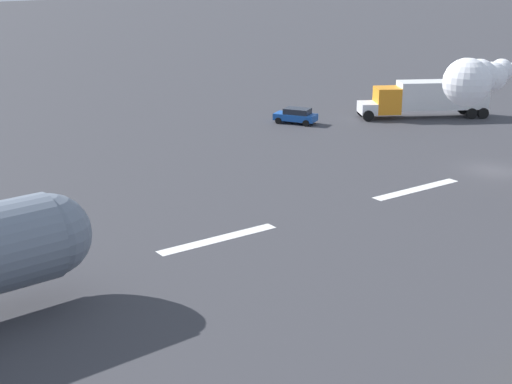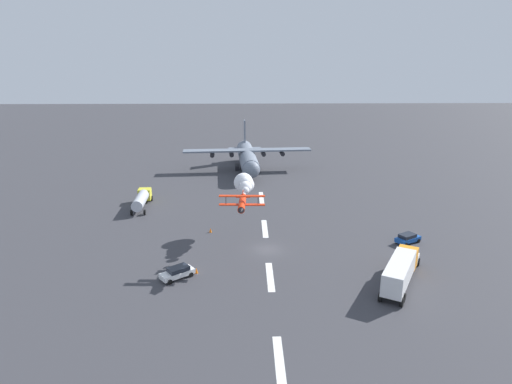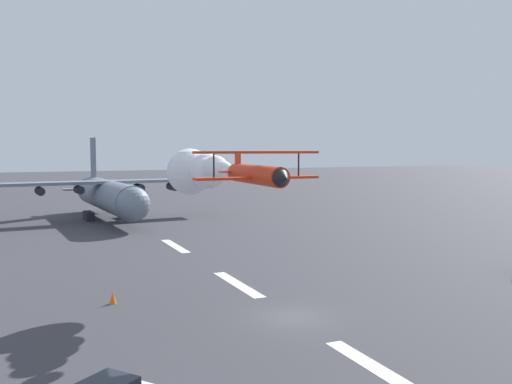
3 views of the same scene
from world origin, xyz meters
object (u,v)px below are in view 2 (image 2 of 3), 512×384
Objects in this scene: fuel_tanker_truck at (142,199)px; followme_car_yellow at (408,238)px; traffic_cone_far at (210,230)px; cargo_transport_plane at (248,158)px; stunt_biplane_red at (244,186)px; airport_staff_sedan at (177,272)px; traffic_cone_near at (196,271)px; semi_truck_orange at (401,269)px.

fuel_tanker_truck is 2.18× the size of followme_car_yellow.
fuel_tanker_truck is 19.19m from traffic_cone_far.
cargo_transport_plane is 41.12m from traffic_cone_far.
stunt_biplane_red is 26.81m from followme_car_yellow.
followme_car_yellow is (-3.88, -25.45, -7.50)m from stunt_biplane_red.
airport_staff_sedan is 6.20× the size of traffic_cone_far.
followme_car_yellow reaches higher than traffic_cone_far.
cargo_transport_plane is 3.34× the size of fuel_tanker_truck.
cargo_transport_plane is at bearing 28.59° from followme_car_yellow.
followme_car_yellow is 33.25m from traffic_cone_near.
stunt_biplane_red is 9.84m from traffic_cone_far.
airport_staff_sedan reaches higher than traffic_cone_near.
stunt_biplane_red reaches higher than semi_truck_orange.
stunt_biplane_red reaches higher than airport_staff_sedan.
semi_truck_orange reaches higher than followme_car_yellow.
fuel_tanker_truck is 30.32m from traffic_cone_near.
traffic_cone_near is at bearing 82.53° from semi_truck_orange.
airport_staff_sedan is at bearing 85.58° from semi_truck_orange.
stunt_biplane_red is 3.73× the size of followme_car_yellow.
traffic_cone_near is at bearing 172.60° from cargo_transport_plane.
fuel_tanker_truck is (30.60, 39.80, -0.36)m from semi_truck_orange.
airport_staff_sedan is at bearing 168.75° from traffic_cone_far.
airport_staff_sedan is (-28.38, -11.11, -0.94)m from fuel_tanker_truck.
traffic_cone_far is at bearing -3.07° from traffic_cone_near.
cargo_transport_plane is at bearing -36.61° from fuel_tanker_truck.
cargo_transport_plane is at bearing -9.57° from airport_staff_sedan.
stunt_biplane_red is 16.69m from traffic_cone_near.
semi_truck_orange is (-16.63, -19.89, -6.20)m from stunt_biplane_red.
traffic_cone_near is at bearing 153.84° from stunt_biplane_red.
fuel_tanker_truck is at bearing 21.37° from airport_staff_sedan.
stunt_biplane_red is at bearing -101.21° from traffic_cone_far.
traffic_cone_near is 14.33m from traffic_cone_far.
followme_car_yellow is 0.96× the size of airport_staff_sedan.
fuel_tanker_truck is (13.97, 19.91, -6.56)m from stunt_biplane_red.
cargo_transport_plane is 43.44× the size of traffic_cone_near.
cargo_transport_plane is 51.90m from followme_car_yellow.
semi_truck_orange is 31.20m from traffic_cone_far.
traffic_cone_near is (-27.14, -13.43, -1.37)m from fuel_tanker_truck.
stunt_biplane_red is at bearing 81.34° from followme_car_yellow.
traffic_cone_far is (-40.50, 6.35, -3.11)m from cargo_transport_plane.
cargo_transport_plane is 56.91m from airport_staff_sedan.
cargo_transport_plane is 61.38m from semi_truck_orange.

